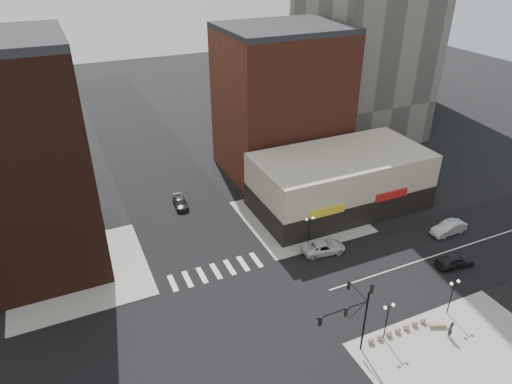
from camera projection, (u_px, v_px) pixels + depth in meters
ground at (245, 318)px, 46.04m from camera, size 240.00×240.00×0.00m
road_ew at (245, 318)px, 46.03m from camera, size 200.00×14.00×0.02m
road_ns at (245, 318)px, 46.03m from camera, size 14.00×200.00×0.02m
sidewalk_nw at (79, 272)px, 52.29m from camera, size 15.00×15.00×0.12m
sidewalk_ne at (300, 216)px, 62.80m from camera, size 15.00×15.00×0.12m
sidewalk_se at (471, 367)px, 40.67m from camera, size 18.00×14.00×0.12m
building_nw at (8, 168)px, 47.81m from camera, size 16.00×15.00×25.00m
building_ne_midrise at (281, 104)px, 71.06m from camera, size 18.00×15.00×22.00m
building_ne_row at (340, 185)px, 63.98m from camera, size 24.20×12.20×8.00m
traffic_signal at (355, 310)px, 40.02m from camera, size 5.59×3.09×7.77m
street_lamp_se_a at (388, 313)px, 42.06m from camera, size 1.22×0.32×4.16m
street_lamp_se_b at (453, 289)px, 44.96m from camera, size 1.22×0.32×4.16m
street_lamp_ne at (309, 224)px, 55.16m from camera, size 1.22×0.32×4.16m
bollard_row at (398, 330)px, 44.05m from camera, size 6.93×0.63×0.63m
white_suv at (324, 247)px, 55.37m from camera, size 5.61×3.15×1.48m
dark_sedan_east at (455, 261)px, 53.01m from camera, size 4.73×2.42×1.54m
silver_sedan at (449, 228)px, 58.95m from camera, size 5.02×1.88×1.64m
dark_sedan_north at (180, 203)px, 64.94m from camera, size 2.05×4.40×1.24m
pedestrian at (450, 330)px, 43.28m from camera, size 0.80×0.76×1.84m
stone_bench at (437, 325)px, 44.78m from camera, size 1.80×1.15×0.40m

